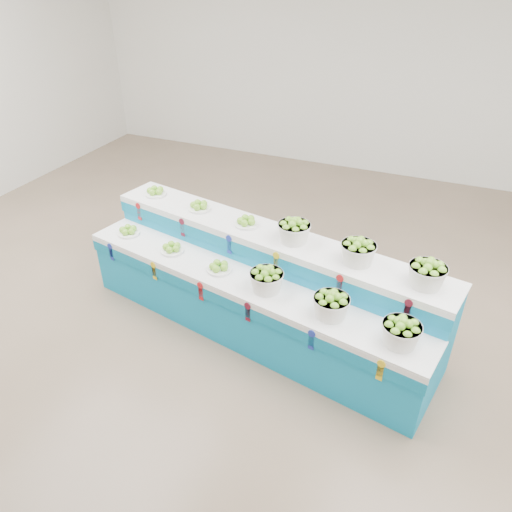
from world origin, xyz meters
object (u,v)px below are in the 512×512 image
display_stand (256,286)px  plate_upper_mid (199,205)px  basket_lower_left (267,279)px  basket_upper_right (427,274)px

display_stand → plate_upper_mid: plate_upper_mid is taller
display_stand → basket_lower_left: 0.49m
display_stand → basket_upper_right: (1.59, -0.08, 0.63)m
display_stand → plate_upper_mid: bearing=165.5°
basket_lower_left → plate_upper_mid: bearing=147.0°
display_stand → basket_lower_left: bearing=-40.0°
display_stand → basket_upper_right: bearing=8.6°
basket_upper_right → plate_upper_mid: bearing=168.5°
basket_upper_right → basket_lower_left: bearing=-171.3°
basket_upper_right → display_stand: bearing=177.1°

